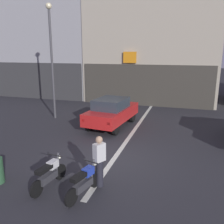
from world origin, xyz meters
TOP-DOWN VIEW (x-y plane):
  - ground_plane at (0.00, 0.00)m, footprint 120.00×120.00m
  - lane_centre_line at (0.00, 6.00)m, footprint 0.20×18.00m
  - building_mid_block at (-0.53, 13.81)m, footprint 10.56×7.58m
  - car_red_crossing_near at (-1.38, 4.10)m, footprint 2.21×4.27m
  - street_lamp at (-5.43, 4.75)m, footprint 0.36×0.36m
  - motorcycle_white_row_leftmost at (-1.32, -2.59)m, footprint 0.55×1.66m
  - motorcycle_blue_row_left_mid at (-0.09, -2.67)m, footprint 0.59×1.64m
  - person_by_motorcycles at (0.15, -2.04)m, footprint 0.37×0.42m

SIDE VIEW (x-z plane):
  - ground_plane at x=0.00m, z-range 0.00..0.00m
  - lane_centre_line at x=0.00m, z-range 0.00..0.01m
  - motorcycle_white_row_leftmost at x=-1.32m, z-range -0.03..0.95m
  - motorcycle_blue_row_left_mid at x=-0.09m, z-range -0.03..0.95m
  - person_by_motorcycles at x=0.15m, z-range 0.02..1.69m
  - car_red_crossing_near at x=-1.38m, z-range 0.07..1.71m
  - street_lamp at x=-5.43m, z-range 0.74..7.65m
  - building_mid_block at x=-0.53m, z-range -0.02..15.98m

